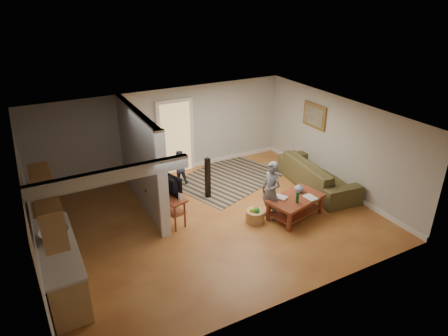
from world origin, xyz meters
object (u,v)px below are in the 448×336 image
Objects in this scene: speaker_left at (208,178)px; coffee_table at (296,201)px; sofa at (316,187)px; speaker_right at (145,180)px; toddler at (180,183)px; toy_basket at (255,215)px; tv_console at (167,197)px; child at (270,217)px.

coffee_table is at bearing -64.85° from speaker_left.
sofa is at bearing -29.76° from speaker_left.
speaker_right is (-2.83, 2.71, 0.03)m from coffee_table.
speaker_right reaches higher than toddler.
toddler is (-0.81, 2.66, -0.16)m from toy_basket.
speaker_right is at bearing 74.43° from sofa.
tv_console is (-4.24, 0.29, 0.64)m from sofa.
toddler is at bearing -7.95° from speaker_right.
speaker_right is 2.01× the size of toy_basket.
speaker_left is 1.66m from speaker_right.
tv_console is 2.05m from toddler.
sofa is 2.97× the size of speaker_right.
sofa is 2.66× the size of toddler.
speaker_left reaches higher than toddler.
speaker_left reaches higher than speaker_right.
coffee_table is 1.68× the size of speaker_right.
tv_console is 2.11m from toy_basket.
speaker_right reaches higher than child.
toddler reaches higher than toy_basket.
coffee_table is 1.51× the size of toddler.
toddler reaches higher than sofa.
speaker_left is at bearing 128.10° from coffee_table.
coffee_table reaches higher than toy_basket.
sofa is 2.21× the size of tv_console.
toddler is (0.99, 1.67, -0.64)m from tv_console.
sofa is 2.14m from child.
coffee_table is 2.33m from speaker_left.
speaker_left is 1.69m from toy_basket.
sofa is 2.36× the size of speaker_left.
speaker_left is (-1.43, 1.83, 0.15)m from coffee_table.
sofa is at bearing -20.69° from tv_console.
toddler is (-0.35, 1.09, -0.56)m from speaker_left.
tv_console is at bearing -125.53° from child.
sofa is 1.83× the size of child.
toy_basket is at bearing 165.34° from coffee_table.
speaker_left is at bearing 106.38° from toy_basket.
coffee_table is 3.92m from speaker_right.
tv_console reaches higher than speaker_right.
speaker_left is at bearing 79.91° from sofa.
coffee_table is at bearing 135.71° from toddler.
child is (2.28, -2.47, -0.44)m from speaker_right.
speaker_left is at bearing 6.83° from tv_console.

